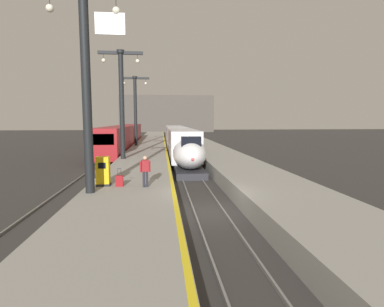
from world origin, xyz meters
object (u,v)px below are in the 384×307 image
at_px(regional_train_adjacent, 124,136).
at_px(station_column_mid, 122,95).
at_px(station_column_far, 135,104).
at_px(rolling_suitcase, 119,181).
at_px(passenger_near_edge, 145,169).
at_px(ticket_machine_yellow, 103,172).
at_px(station_column_near, 87,72).
at_px(highspeed_train_main, 179,140).

xyz_separation_m(regional_train_adjacent, station_column_mid, (2.20, -19.94, 4.80)).
xyz_separation_m(station_column_far, rolling_suitcase, (1.26, -26.99, -5.46)).
relative_size(passenger_near_edge, ticket_machine_yellow, 1.06).
relative_size(regional_train_adjacent, station_column_near, 3.79).
bearing_deg(station_column_mid, rolling_suitcase, -84.01).
relative_size(regional_train_adjacent, ticket_machine_yellow, 22.87).
bearing_deg(ticket_machine_yellow, rolling_suitcase, -19.10).
xyz_separation_m(regional_train_adjacent, rolling_suitcase, (3.46, -31.94, -0.77)).
bearing_deg(station_column_near, passenger_near_edge, 20.25).
bearing_deg(station_column_far, station_column_mid, -90.00).
distance_m(regional_train_adjacent, station_column_mid, 20.63).
distance_m(regional_train_adjacent, ticket_machine_yellow, 31.73).
relative_size(station_column_mid, rolling_suitcase, 10.02).
bearing_deg(regional_train_adjacent, rolling_suitcase, -83.82).
bearing_deg(highspeed_train_main, regional_train_adjacent, 135.94).
xyz_separation_m(passenger_near_edge, ticket_machine_yellow, (-2.33, 0.62, -0.25)).
xyz_separation_m(highspeed_train_main, passenger_near_edge, (-3.22, -24.41, 0.10)).
relative_size(highspeed_train_main, passenger_near_edge, 21.99).
bearing_deg(highspeed_train_main, rolling_suitcase, -100.90).
height_order(rolling_suitcase, ticket_machine_yellow, ticket_machine_yellow).
xyz_separation_m(station_column_mid, ticket_machine_yellow, (0.35, -11.68, -5.13)).
relative_size(station_column_far, passenger_near_edge, 5.70).
xyz_separation_m(station_column_near, station_column_far, (-0.05, 28.26, -0.12)).
bearing_deg(highspeed_train_main, passenger_near_edge, -97.53).
distance_m(rolling_suitcase, ticket_machine_yellow, 1.06).
relative_size(station_column_mid, passenger_near_edge, 5.83).
height_order(highspeed_train_main, regional_train_adjacent, regional_train_adjacent).
relative_size(highspeed_train_main, regional_train_adjacent, 1.02).
relative_size(regional_train_adjacent, rolling_suitcase, 37.27).
bearing_deg(ticket_machine_yellow, station_column_mid, 91.72).
distance_m(station_column_mid, passenger_near_edge, 13.51).
bearing_deg(passenger_near_edge, station_column_far, 95.60).
distance_m(station_column_near, rolling_suitcase, 5.85).
distance_m(highspeed_train_main, station_column_mid, 14.36).
bearing_deg(station_column_mid, regional_train_adjacent, 96.30).
height_order(station_column_near, station_column_mid, station_column_mid).
height_order(passenger_near_edge, ticket_machine_yellow, passenger_near_edge).
xyz_separation_m(regional_train_adjacent, station_column_far, (2.20, -4.95, 4.68)).
distance_m(regional_train_adjacent, station_column_near, 33.63).
height_order(highspeed_train_main, rolling_suitcase, highspeed_train_main).
relative_size(highspeed_train_main, station_column_near, 3.85).
distance_m(passenger_near_edge, rolling_suitcase, 1.60).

